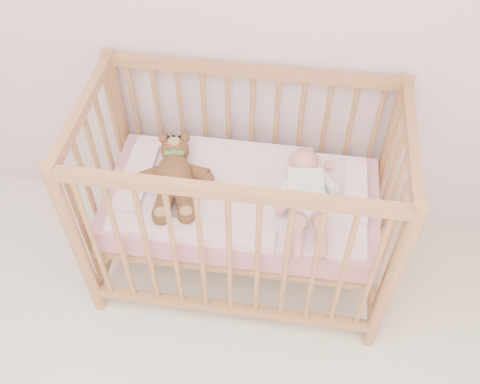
# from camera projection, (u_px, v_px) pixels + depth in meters

# --- Properties ---
(crib) EXTENTS (1.36, 0.76, 1.00)m
(crib) POSITION_uv_depth(u_px,v_px,m) (242.00, 201.00, 2.43)
(crib) COLOR #B4764C
(crib) RESTS_ON floor
(mattress) EXTENTS (1.22, 0.62, 0.13)m
(mattress) POSITION_uv_depth(u_px,v_px,m) (242.00, 203.00, 2.44)
(mattress) COLOR pink
(mattress) RESTS_ON crib
(blanket) EXTENTS (1.10, 0.58, 0.06)m
(blanket) POSITION_uv_depth(u_px,v_px,m) (242.00, 192.00, 2.38)
(blanket) COLOR #FBACC0
(blanket) RESTS_ON mattress
(baby) EXTENTS (0.35, 0.62, 0.14)m
(baby) POSITION_uv_depth(u_px,v_px,m) (306.00, 192.00, 2.29)
(baby) COLOR white
(baby) RESTS_ON blanket
(teddy_bear) EXTENTS (0.46, 0.58, 0.14)m
(teddy_bear) POSITION_uv_depth(u_px,v_px,m) (174.00, 176.00, 2.33)
(teddy_bear) COLOR brown
(teddy_bear) RESTS_ON blanket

